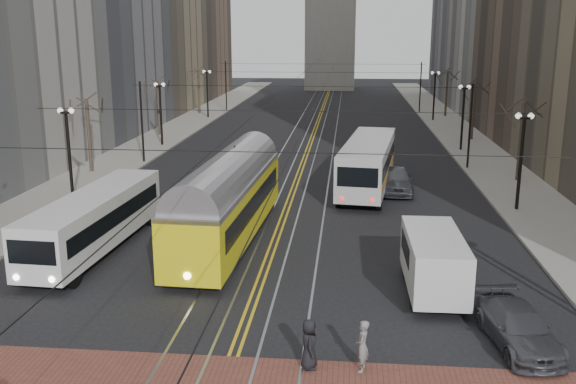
% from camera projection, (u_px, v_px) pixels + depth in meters
% --- Properties ---
extents(ground, '(260.00, 260.00, 0.00)m').
position_uv_depth(ground, '(238.00, 342.00, 22.06)').
color(ground, black).
rests_on(ground, ground).
extents(sidewalk_left, '(5.00, 140.00, 0.15)m').
position_uv_depth(sidewalk_left, '(169.00, 134.00, 66.88)').
color(sidewalk_left, gray).
rests_on(sidewalk_left, ground).
extents(sidewalk_right, '(5.00, 140.00, 0.15)m').
position_uv_depth(sidewalk_right, '(462.00, 138.00, 64.14)').
color(sidewalk_right, gray).
rests_on(sidewalk_right, ground).
extents(streetcar_rails, '(4.80, 130.00, 0.02)m').
position_uv_depth(streetcar_rails, '(313.00, 136.00, 65.52)').
color(streetcar_rails, gray).
rests_on(streetcar_rails, ground).
extents(centre_lines, '(0.42, 130.00, 0.01)m').
position_uv_depth(centre_lines, '(313.00, 136.00, 65.52)').
color(centre_lines, gold).
rests_on(centre_lines, ground).
extents(lamp_posts, '(27.60, 57.20, 5.60)m').
position_uv_depth(lamp_posts, '(301.00, 134.00, 49.15)').
color(lamp_posts, black).
rests_on(lamp_posts, ground).
extents(street_trees, '(31.68, 53.28, 5.60)m').
position_uv_depth(street_trees, '(306.00, 122.00, 55.43)').
color(street_trees, '#382D23').
rests_on(street_trees, ground).
extents(trolley_wires, '(25.96, 120.00, 6.60)m').
position_uv_depth(trolley_wires, '(306.00, 112.00, 54.79)').
color(trolley_wires, black).
rests_on(trolley_wires, ground).
extents(transit_bus, '(3.02, 11.56, 2.86)m').
position_uv_depth(transit_bus, '(96.00, 223.00, 30.94)').
color(transit_bus, silver).
rests_on(transit_bus, ground).
extents(streetcar, '(3.43, 14.92, 3.49)m').
position_uv_depth(streetcar, '(229.00, 207.00, 32.57)').
color(streetcar, yellow).
rests_on(streetcar, ground).
extents(rear_bus, '(4.34, 13.01, 3.33)m').
position_uv_depth(rear_bus, '(368.00, 165.00, 43.21)').
color(rear_bus, '#BCBCBC').
rests_on(rear_bus, ground).
extents(cargo_van, '(2.23, 5.63, 2.48)m').
position_uv_depth(cargo_van, '(434.00, 265.00, 25.94)').
color(cargo_van, silver).
rests_on(cargo_van, ground).
extents(sedan_grey, '(2.11, 5.04, 1.71)m').
position_uv_depth(sedan_grey, '(397.00, 180.00, 42.47)').
color(sedan_grey, '#44474C').
rests_on(sedan_grey, ground).
extents(sedan_silver, '(2.18, 4.46, 1.41)m').
position_uv_depth(sedan_silver, '(364.00, 157.00, 51.20)').
color(sedan_silver, '#999DA0').
rests_on(sedan_silver, ground).
extents(sedan_parked, '(2.49, 4.84, 1.34)m').
position_uv_depth(sedan_parked, '(518.00, 327.00, 21.70)').
color(sedan_parked, '#404248').
rests_on(sedan_parked, ground).
extents(pedestrian_a, '(0.63, 0.87, 1.65)m').
position_uv_depth(pedestrian_a, '(309.00, 344.00, 20.18)').
color(pedestrian_a, black).
rests_on(pedestrian_a, crosswalk_band).
extents(pedestrian_b, '(0.49, 0.67, 1.68)m').
position_uv_depth(pedestrian_b, '(362.00, 346.00, 20.02)').
color(pedestrian_b, gray).
rests_on(pedestrian_b, crosswalk_band).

